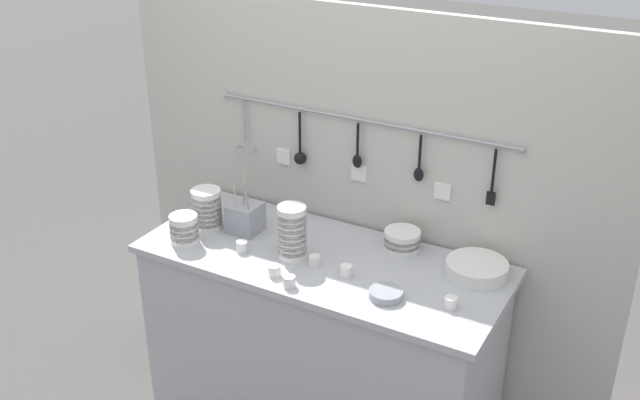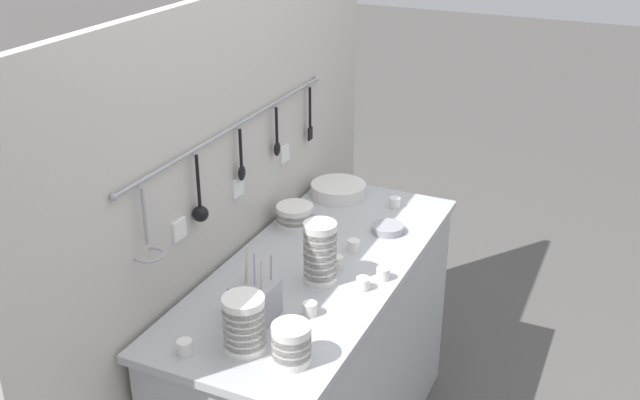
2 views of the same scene
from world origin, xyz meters
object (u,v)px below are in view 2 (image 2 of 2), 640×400
Objects in this scene: cup_front_right at (383,273)px; cup_mid_row at (395,202)px; cutlery_caddy at (255,300)px; steel_mixing_bowl at (388,229)px; bowl_stack_wide_centre at (320,253)px; bowl_stack_tall_left at (295,215)px; cup_edge_near at (354,245)px; cup_back_right at (185,347)px; plate_stack at (338,190)px; cup_by_caddy at (310,309)px; cup_edge_far at (363,283)px; cup_beside_plates at (337,262)px; bowl_stack_short_front at (291,344)px; bowl_stack_nested_right at (244,323)px.

cup_mid_row is at bearing 15.69° from cup_front_right.
steel_mixing_bowl is at bearing -13.50° from cutlery_caddy.
bowl_stack_wide_centre is 0.47m from bowl_stack_tall_left.
cup_back_right is (-0.82, 0.22, 0.00)m from cup_edge_near.
cup_by_caddy is at bearing -162.15° from plate_stack.
bowl_stack_tall_left reaches higher than cup_front_right.
cup_mid_row is at bearing 10.34° from cup_edge_far.
bowl_stack_wide_centre reaches higher than bowl_stack_tall_left.
bowl_stack_wide_centre reaches higher than cup_by_caddy.
plate_stack is 5.06× the size of cup_front_right.
bowl_stack_wide_centre is at bearing 15.91° from cup_by_caddy.
cup_front_right is 0.78m from cup_back_right.
cup_mid_row is (-0.01, -0.27, -0.01)m from plate_stack.
bowl_stack_wide_centre reaches higher than cup_beside_plates.
cup_edge_far and cup_beside_plates have the same top height.
steel_mixing_bowl is (0.46, -0.09, -0.10)m from bowl_stack_wide_centre.
bowl_stack_short_front reaches higher than cup_beside_plates.
cup_beside_plates is (0.58, -0.06, -0.07)m from bowl_stack_nested_right.
cup_beside_plates is at bearing -157.06° from plate_stack.
cutlery_caddy is (-0.66, -0.19, 0.02)m from bowl_stack_tall_left.
cup_back_right is at bearing 165.19° from cup_edge_near.
bowl_stack_nested_right is 1.42× the size of steel_mixing_bowl.
cutlery_caddy is (0.17, 0.21, 0.00)m from bowl_stack_short_front.
cup_mid_row and cup_back_right have the same top height.
cutlery_caddy reaches higher than plate_stack.
cup_edge_near is (-0.44, 0.01, 0.00)m from cup_mid_row.
cup_edge_far and cup_by_caddy have the same top height.
cup_edge_near is (0.72, -0.06, -0.07)m from bowl_stack_nested_right.
cup_by_caddy is (-0.91, -0.03, 0.00)m from cup_mid_row.
cup_edge_near is (0.56, -0.12, -0.04)m from cutlery_caddy.
cup_by_caddy is (-0.67, 0.03, 0.01)m from steel_mixing_bowl.
steel_mixing_bowl is at bearing -75.45° from bowl_stack_tall_left.
cup_front_right is (0.57, -0.24, -0.07)m from bowl_stack_nested_right.
bowl_stack_wide_centre is 0.75m from plate_stack.
bowl_stack_wide_centre is 4.77× the size of cup_mid_row.
bowl_stack_short_front reaches higher than cup_mid_row.
cup_edge_near is at bearing -4.78° from bowl_stack_wide_centre.
bowl_stack_wide_centre is 0.87× the size of cutlery_caddy.
cutlery_caddy is at bearing 162.22° from bowl_stack_wide_centre.
cup_beside_plates is at bearing 168.34° from steel_mixing_bowl.
bowl_stack_short_front is 0.58m from cup_front_right.
cup_by_caddy is (-0.32, -0.04, 0.00)m from cup_beside_plates.
bowl_stack_nested_right reaches higher than cup_edge_far.
bowl_stack_wide_centre is 0.25m from cup_front_right.
cup_front_right and cup_beside_plates have the same top height.
bowl_stack_wide_centre reaches higher than cup_edge_far.
cutlery_caddy reaches higher than steel_mixing_bowl.
cup_edge_near is at bearing 4.62° from cup_by_caddy.
cutlery_caddy is at bearing 18.17° from bowl_stack_nested_right.
bowl_stack_short_front is at bearing -175.80° from cup_mid_row.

